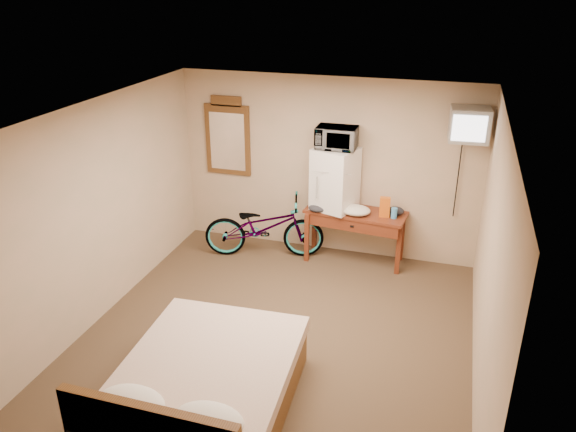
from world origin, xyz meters
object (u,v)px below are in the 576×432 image
(bed, at_px, (203,392))
(bicycle, at_px, (264,227))
(desk, at_px, (355,220))
(blue_cup, at_px, (394,213))
(mini_fridge, at_px, (335,179))
(crt_television, at_px, (469,125))
(wall_mirror, at_px, (228,137))
(microwave, at_px, (337,138))

(bed, bearing_deg, bicycle, 99.38)
(desk, height_order, blue_cup, blue_cup)
(mini_fridge, relative_size, bicycle, 0.51)
(crt_television, distance_m, wall_mirror, 3.31)
(desk, bearing_deg, microwave, 170.00)
(blue_cup, distance_m, bed, 3.59)
(blue_cup, relative_size, wall_mirror, 0.12)
(mini_fridge, bearing_deg, crt_television, -1.14)
(blue_cup, height_order, wall_mirror, wall_mirror)
(microwave, xyz_separation_m, bicycle, (-0.94, -0.23, -1.31))
(bicycle, bearing_deg, bed, 174.14)
(wall_mirror, xyz_separation_m, bicycle, (0.69, -0.45, -1.12))
(microwave, xyz_separation_m, crt_television, (1.63, -0.03, 0.31))
(microwave, bearing_deg, desk, -10.51)
(desk, bearing_deg, bed, -102.10)
(microwave, bearing_deg, blue_cup, -7.59)
(desk, distance_m, mini_fridge, 0.63)
(crt_television, bearing_deg, blue_cup, -174.93)
(microwave, height_order, crt_television, crt_television)
(desk, bearing_deg, mini_fridge, 170.03)
(desk, distance_m, bicycle, 1.28)
(mini_fridge, distance_m, microwave, 0.57)
(bicycle, relative_size, bed, 0.82)
(microwave, distance_m, bicycle, 1.63)
(wall_mirror, relative_size, bed, 0.56)
(desk, relative_size, crt_television, 2.39)
(desk, relative_size, blue_cup, 9.94)
(microwave, bearing_deg, mini_fridge, -124.25)
(wall_mirror, bearing_deg, desk, -8.00)
(desk, xyz_separation_m, blue_cup, (0.52, -0.05, 0.19))
(crt_television, bearing_deg, bed, -121.04)
(bed, bearing_deg, wall_mirror, 108.46)
(bicycle, bearing_deg, mini_fridge, -91.37)
(microwave, relative_size, bed, 0.26)
(desk, height_order, microwave, microwave)
(desk, relative_size, wall_mirror, 1.23)
(microwave, height_order, bed, microwave)
(blue_cup, relative_size, bicycle, 0.08)
(mini_fridge, xyz_separation_m, crt_television, (1.63, -0.03, 0.88))
(desk, bearing_deg, wall_mirror, 172.00)
(wall_mirror, relative_size, bicycle, 0.68)
(desk, xyz_separation_m, bed, (-0.72, -3.38, -0.34))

